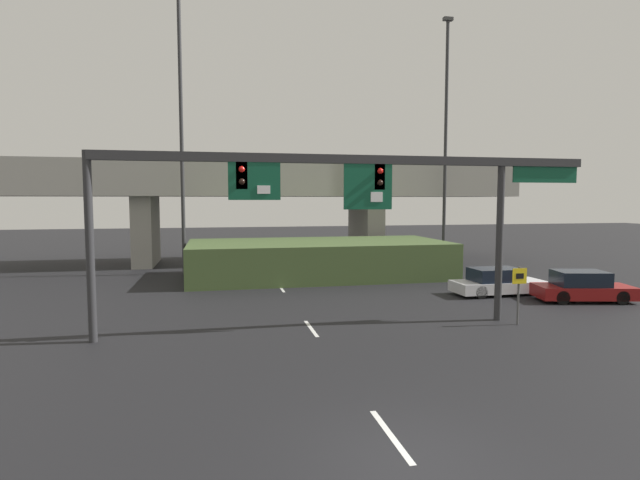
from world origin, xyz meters
TOP-DOWN VIEW (x-y plane):
  - ground_plane at (0.00, 0.00)m, footprint 160.00×160.00m
  - lane_markings at (0.00, 13.91)m, footprint 0.14×28.50m
  - signal_gantry at (1.23, 9.33)m, footprint 18.78×0.44m
  - speed_limit_sign at (7.95, 8.48)m, footprint 0.60×0.11m
  - highway_light_pole_near at (13.34, 26.15)m, footprint 0.70×0.36m
  - highway_light_pole_far at (-5.48, 24.70)m, footprint 0.70×0.36m
  - overpass_bridge at (0.00, 30.32)m, footprint 40.09×7.05m
  - grass_embankment at (2.83, 22.00)m, footprint 15.93×7.45m
  - parked_sedan_near_right at (10.57, 14.22)m, footprint 4.73×1.87m
  - parked_sedan_mid_right at (13.64, 11.93)m, footprint 4.71×2.72m

SIDE VIEW (x-z plane):
  - ground_plane at x=0.00m, z-range 0.00..0.00m
  - lane_markings at x=0.00m, z-range 0.00..0.01m
  - parked_sedan_near_right at x=10.57m, z-range -0.05..1.31m
  - parked_sedan_mid_right at x=13.64m, z-range -0.06..1.39m
  - grass_embankment at x=2.83m, z-range 0.00..2.22m
  - speed_limit_sign at x=7.95m, z-range 0.35..2.61m
  - signal_gantry at x=1.23m, z-range 2.07..8.54m
  - overpass_bridge at x=0.00m, z-range 1.64..9.23m
  - highway_light_pole_near at x=13.34m, z-range 0.38..18.42m
  - highway_light_pole_far at x=-5.48m, z-range 0.38..18.59m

